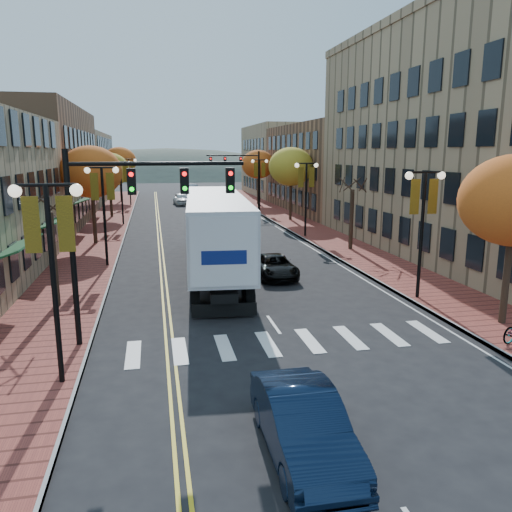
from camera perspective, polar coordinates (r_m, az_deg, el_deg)
ground at (r=16.93m, az=5.28°, el=-12.28°), size 200.00×200.00×0.00m
sidewalk_left at (r=47.96m, az=-16.79°, el=3.13°), size 4.00×85.00×0.15m
sidewalk_right at (r=49.65m, az=4.40°, el=3.88°), size 4.00×85.00×0.15m
building_left_mid at (r=52.28m, az=-25.69°, el=9.14°), size 12.00×24.00×11.00m
building_left_far at (r=76.81m, az=-21.21°, el=9.43°), size 12.00×26.00×9.50m
building_right_near at (r=38.47m, az=25.83°, el=11.56°), size 15.00×28.00×15.00m
building_right_mid at (r=61.31m, az=10.68°, el=9.84°), size 15.00×24.00×10.00m
building_right_far at (r=82.09m, az=4.81°, el=10.80°), size 15.00×20.00×11.00m
tree_left_a at (r=23.65m, az=-22.12°, el=-0.40°), size 0.28×0.28×4.20m
tree_left_b at (r=39.04m, az=-18.33°, el=9.10°), size 4.48×4.48×7.21m
tree_left_c at (r=54.97m, az=-16.44°, el=9.42°), size 4.16×4.16×6.69m
tree_left_d at (r=72.91m, az=-15.34°, el=10.39°), size 4.61×4.61×7.42m
tree_right_b at (r=35.78m, az=10.85°, el=4.14°), size 0.28×0.28×4.20m
tree_right_c at (r=50.64m, az=4.02°, el=10.14°), size 4.48×4.48×7.21m
tree_right_d at (r=66.20m, az=0.24°, el=10.42°), size 4.35×4.35×7.00m
lamp_left_a at (r=15.27m, az=-22.42°, el=1.10°), size 1.96×0.36×6.05m
lamp_left_b at (r=31.01m, az=-17.07°, el=6.48°), size 1.96×0.36×6.05m
lamp_left_c at (r=48.92m, az=-15.17°, el=8.36°), size 1.96×0.36×6.05m
lamp_left_d at (r=66.88m, az=-14.29°, el=9.23°), size 1.96×0.36×6.05m
lamp_right_a at (r=24.17m, az=18.55°, el=5.02°), size 1.96×0.36×6.05m
lamp_right_b at (r=40.69m, az=5.75°, el=8.09°), size 1.96×0.36×6.05m
lamp_right_c at (r=58.10m, az=0.42°, el=9.25°), size 1.96×0.36×6.05m
traffic_mast_near at (r=17.90m, az=-14.44°, el=5.11°), size 6.10×0.35×7.00m
traffic_mast_far at (r=57.68m, az=-1.58°, el=9.85°), size 6.10×0.34×7.00m
semi_truck at (r=28.88m, az=-4.74°, el=3.36°), size 4.36×18.47×4.57m
navy_sedan at (r=12.10m, az=5.42°, el=-18.64°), size 1.68×4.72×1.55m
black_suv at (r=27.97m, az=2.15°, el=-1.16°), size 2.13×4.49×1.24m
car_far_white at (r=67.32m, az=-8.53°, el=6.48°), size 2.24×4.79×1.58m
car_far_silver at (r=73.06m, az=-7.63°, el=6.80°), size 2.09×4.54×1.28m
car_far_oncoming at (r=84.88m, az=-7.46°, el=7.62°), size 2.35×5.18×1.65m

